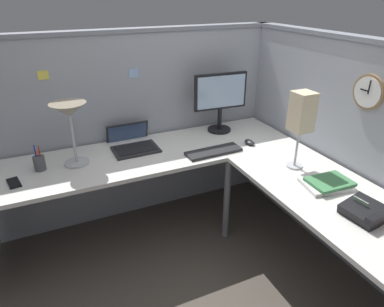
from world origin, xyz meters
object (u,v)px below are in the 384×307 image
at_px(cell_phone, 14,183).
at_px(office_phone, 365,212).
at_px(pen_cup, 39,163).
at_px(book_stack, 328,183).
at_px(wall_clock, 369,92).
at_px(monitor, 220,98).
at_px(computer_mouse, 250,142).
at_px(keyboard, 214,151).
at_px(laptop, 132,143).
at_px(desk_lamp_paper, 302,114).
at_px(desk_lamp_dome, 69,115).

relative_size(cell_phone, office_phone, 0.65).
xyz_separation_m(pen_cup, book_stack, (1.62, -0.98, -0.03)).
relative_size(pen_cup, wall_clock, 0.82).
bearing_deg(book_stack, monitor, 98.59).
height_order(computer_mouse, cell_phone, computer_mouse).
bearing_deg(keyboard, computer_mouse, 2.47).
bearing_deg(monitor, cell_phone, -171.11).
bearing_deg(pen_cup, monitor, 4.91).
xyz_separation_m(laptop, desk_lamp_paper, (0.93, -0.81, 0.36)).
relative_size(laptop, office_phone, 1.74).
bearing_deg(monitor, wall_clock, -64.53).
height_order(keyboard, wall_clock, wall_clock).
bearing_deg(desk_lamp_paper, desk_lamp_dome, 153.92).
bearing_deg(monitor, pen_cup, -175.09).
distance_m(monitor, desk_lamp_paper, 0.82).
relative_size(pen_cup, cell_phone, 1.25).
height_order(keyboard, desk_lamp_dome, desk_lamp_dome).
height_order(monitor, office_phone, monitor).
relative_size(desk_lamp_dome, cell_phone, 3.09).
distance_m(computer_mouse, wall_clock, 0.93).
bearing_deg(laptop, wall_clock, -38.72).
xyz_separation_m(desk_lamp_dome, cell_phone, (-0.40, -0.12, -0.36)).
bearing_deg(office_phone, desk_lamp_paper, 85.81).
height_order(book_stack, desk_lamp_paper, desk_lamp_paper).
height_order(laptop, keyboard, laptop).
bearing_deg(pen_cup, cell_phone, -142.11).
relative_size(computer_mouse, pen_cup, 0.58).
height_order(computer_mouse, pen_cup, pen_cup).
bearing_deg(monitor, office_phone, -85.71).
height_order(monitor, desk_lamp_paper, desk_lamp_paper).
bearing_deg(monitor, desk_lamp_dome, -173.63).
xyz_separation_m(monitor, book_stack, (0.17, -1.10, -0.27)).
xyz_separation_m(computer_mouse, office_phone, (0.03, -1.08, 0.02)).
relative_size(pen_cup, book_stack, 0.57).
distance_m(keyboard, wall_clock, 1.10).
xyz_separation_m(laptop, book_stack, (0.94, -1.10, -0.00)).
height_order(cell_phone, office_phone, office_phone).
relative_size(computer_mouse, desk_lamp_dome, 0.23).
bearing_deg(laptop, book_stack, -49.50).
relative_size(monitor, office_phone, 2.25).
height_order(cell_phone, book_stack, book_stack).
height_order(pen_cup, cell_phone, pen_cup).
xyz_separation_m(monitor, desk_lamp_dome, (-1.21, -0.14, 0.07)).
bearing_deg(keyboard, cell_phone, 173.31).
distance_m(laptop, desk_lamp_paper, 1.28).
bearing_deg(monitor, desk_lamp_paper, -79.19).
xyz_separation_m(keyboard, computer_mouse, (0.33, 0.02, 0.01)).
distance_m(keyboard, desk_lamp_dome, 1.05).
distance_m(monitor, pen_cup, 1.48).
xyz_separation_m(cell_phone, book_stack, (1.79, -0.85, 0.02)).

